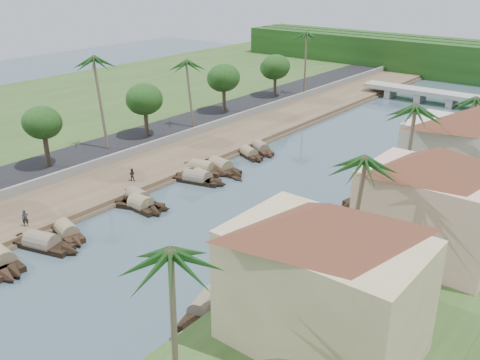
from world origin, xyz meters
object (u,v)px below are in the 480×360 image
Objects in this scene: building_near at (324,276)px; person_near at (25,218)px; bridge at (436,95)px; sampan_1 at (0,260)px.

building_near reaches higher than person_near.
person_near is at bearing -99.23° from bridge.
person_near reaches higher than bridge.
bridge is at bearing 88.26° from sampan_1.
building_near is at bearing -75.61° from bridge.
building_near is 1.79× the size of sampan_1.
bridge reaches higher than sampan_1.
person_near reaches higher than sampan_1.
person_near is (-31.42, -2.49, -4.73)m from building_near.
building_near is at bearing 18.89° from sampan_1.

